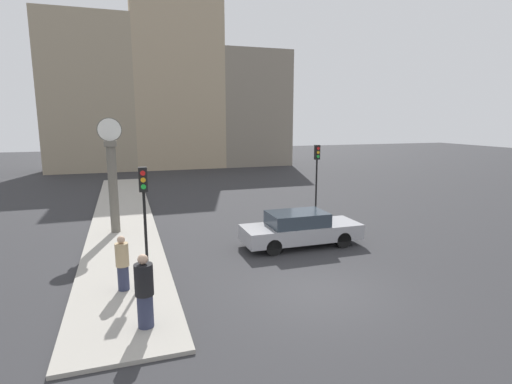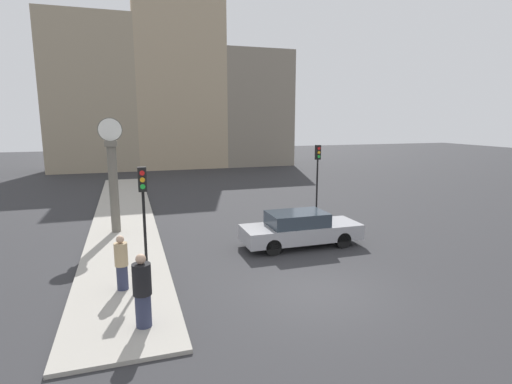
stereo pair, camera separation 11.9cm
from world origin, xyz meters
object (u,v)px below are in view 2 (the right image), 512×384
pedestrian_tan_coat (122,263)px  traffic_light_far (318,165)px  sedan_car (300,229)px  pedestrian_black_jacket (142,291)px  street_clock (113,178)px  traffic_light_near (143,198)px

pedestrian_tan_coat → traffic_light_far: bearing=36.3°
sedan_car → pedestrian_tan_coat: 7.13m
sedan_car → pedestrian_black_jacket: size_ratio=2.62×
pedestrian_black_jacket → sedan_car: bearing=37.8°
street_clock → pedestrian_black_jacket: size_ratio=2.74×
traffic_light_far → street_clock: 10.10m
traffic_light_near → street_clock: (-1.03, 5.48, -0.11)m
traffic_light_far → pedestrian_tan_coat: size_ratio=2.26×
sedan_car → pedestrian_black_jacket: (-6.21, -4.81, 0.30)m
traffic_light_far → pedestrian_tan_coat: traffic_light_far is taller
traffic_light_far → pedestrian_tan_coat: 12.24m
street_clock → pedestrian_black_jacket: (0.80, -8.85, -1.47)m
pedestrian_black_jacket → traffic_light_near: bearing=86.0°
sedan_car → street_clock: 8.28m
traffic_light_far → traffic_light_near: bearing=-145.7°
sedan_car → street_clock: street_clock is taller
traffic_light_near → traffic_light_far: 10.95m
pedestrian_black_jacket → traffic_light_far: bearing=45.8°
street_clock → sedan_car: bearing=-30.0°
traffic_light_near → traffic_light_far: bearing=34.3°
pedestrian_tan_coat → pedestrian_black_jacket: size_ratio=0.90×
street_clock → pedestrian_tan_coat: bearing=-87.3°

